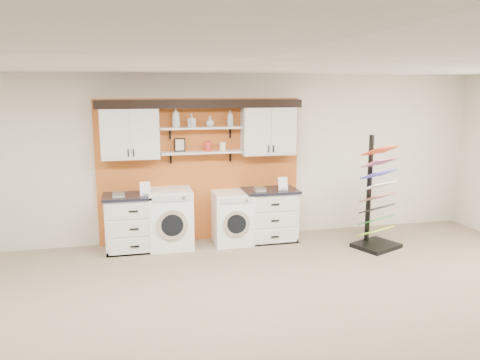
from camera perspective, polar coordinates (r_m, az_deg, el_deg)
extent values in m
plane|color=white|center=(3.92, 3.24, 14.68)|extent=(10.00, 10.00, 0.00)
plane|color=beige|center=(7.91, -4.89, 2.65)|extent=(10.00, 0.00, 10.00)
cube|color=#BA5A1F|center=(7.91, -4.83, 1.18)|extent=(3.40, 0.07, 2.40)
cube|color=silver|center=(7.59, -13.26, 5.68)|extent=(0.90, 0.34, 0.84)
cube|color=silver|center=(7.42, -14.97, 5.48)|extent=(0.42, 0.01, 0.78)
cube|color=silver|center=(7.41, -11.56, 5.63)|extent=(0.42, 0.01, 0.78)
cube|color=silver|center=(7.90, 3.44, 6.16)|extent=(0.90, 0.34, 0.84)
cube|color=silver|center=(7.67, 2.23, 6.02)|extent=(0.42, 0.01, 0.78)
cube|color=silver|center=(7.80, 5.37, 6.06)|extent=(0.42, 0.01, 0.78)
cube|color=silver|center=(7.70, -4.70, 3.39)|extent=(1.32, 0.28, 0.03)
cube|color=silver|center=(7.66, -4.75, 6.36)|extent=(1.32, 0.28, 0.03)
cube|color=black|center=(7.66, -4.82, 9.35)|extent=(3.30, 0.40, 0.10)
cube|color=black|center=(7.47, -4.60, 8.86)|extent=(3.30, 0.04, 0.04)
cube|color=black|center=(7.69, -7.36, 4.27)|extent=(0.18, 0.02, 0.22)
cube|color=beige|center=(7.68, -7.35, 4.26)|extent=(0.14, 0.01, 0.18)
cylinder|color=red|center=(7.70, -3.97, 4.12)|extent=(0.11, 0.11, 0.16)
cylinder|color=silver|center=(7.75, -2.14, 4.10)|extent=(0.10, 0.10, 0.14)
cube|color=silver|center=(7.70, -12.79, -5.17)|extent=(0.87, 0.60, 0.87)
cube|color=black|center=(7.57, -12.65, -8.66)|extent=(0.87, 0.06, 0.07)
cube|color=black|center=(7.59, -12.94, -1.87)|extent=(0.93, 0.66, 0.04)
cube|color=silver|center=(7.33, -12.87, -3.72)|extent=(0.79, 0.02, 0.24)
cube|color=silver|center=(7.41, -12.78, -5.82)|extent=(0.79, 0.02, 0.24)
cube|color=silver|center=(7.49, -12.69, -7.88)|extent=(0.79, 0.02, 0.24)
cube|color=silver|center=(8.01, 3.63, -4.36)|extent=(0.85, 0.60, 0.85)
cube|color=black|center=(7.88, 4.15, -7.61)|extent=(0.85, 0.06, 0.07)
cube|color=black|center=(7.91, 3.66, -1.25)|extent=(0.91, 0.66, 0.04)
cube|color=silver|center=(7.66, 4.29, -2.97)|extent=(0.77, 0.02, 0.24)
cube|color=silver|center=(7.73, 4.27, -4.94)|extent=(0.77, 0.02, 0.24)
cube|color=silver|center=(7.81, 4.24, -6.87)|extent=(0.77, 0.02, 0.24)
cube|color=white|center=(7.71, -8.48, -4.64)|extent=(0.69, 0.66, 0.96)
cube|color=silver|center=(7.28, -8.36, -2.23)|extent=(0.59, 0.02, 0.10)
cylinder|color=silver|center=(7.39, -8.27, -5.45)|extent=(0.49, 0.05, 0.49)
cylinder|color=black|center=(7.37, -8.25, -5.50)|extent=(0.35, 0.03, 0.35)
cube|color=white|center=(7.86, -0.98, -4.58)|extent=(0.62, 0.66, 0.87)
cube|color=silver|center=(7.45, -0.46, -2.51)|extent=(0.53, 0.02, 0.09)
cylinder|color=silver|center=(7.55, -0.46, -5.35)|extent=(0.44, 0.05, 0.44)
cylinder|color=black|center=(7.52, -0.42, -5.40)|extent=(0.31, 0.03, 0.31)
cube|color=black|center=(8.04, 16.26, -7.67)|extent=(0.83, 0.78, 0.07)
cube|color=black|center=(7.92, 15.46, -1.08)|extent=(0.07, 0.07, 1.78)
cube|color=#A3EE19|center=(7.98, 16.22, -5.97)|extent=(0.63, 0.51, 0.16)
cube|color=#217A26|center=(7.92, 16.30, -4.66)|extent=(0.63, 0.51, 0.16)
cube|color=black|center=(7.88, 16.37, -3.34)|extent=(0.63, 0.51, 0.16)
cube|color=#9D4E41|center=(7.83, 16.44, -2.01)|extent=(0.63, 0.51, 0.16)
cube|color=white|center=(7.79, 16.52, -0.65)|extent=(0.63, 0.51, 0.16)
cube|color=#4737C3|center=(7.76, 16.60, 0.71)|extent=(0.63, 0.51, 0.16)
cube|color=#D05C6E|center=(7.73, 16.67, 2.09)|extent=(0.63, 0.51, 0.16)
cube|color=red|center=(7.70, 16.75, 3.47)|extent=(0.63, 0.51, 0.16)
imported|color=silver|center=(7.60, -7.82, 7.60)|extent=(0.17, 0.17, 0.32)
imported|color=silver|center=(7.63, -5.91, 7.22)|extent=(0.13, 0.13, 0.21)
imported|color=silver|center=(7.67, -3.68, 7.13)|extent=(0.18, 0.18, 0.17)
imported|color=silver|center=(7.73, -1.21, 7.55)|extent=(0.12, 0.12, 0.27)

